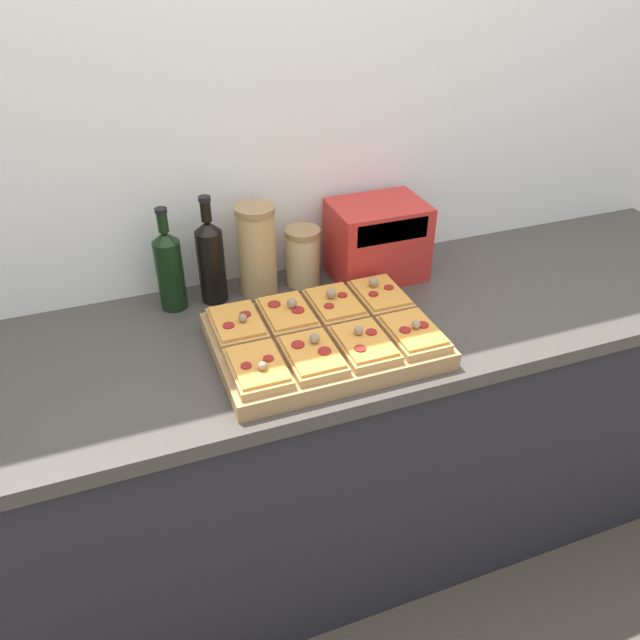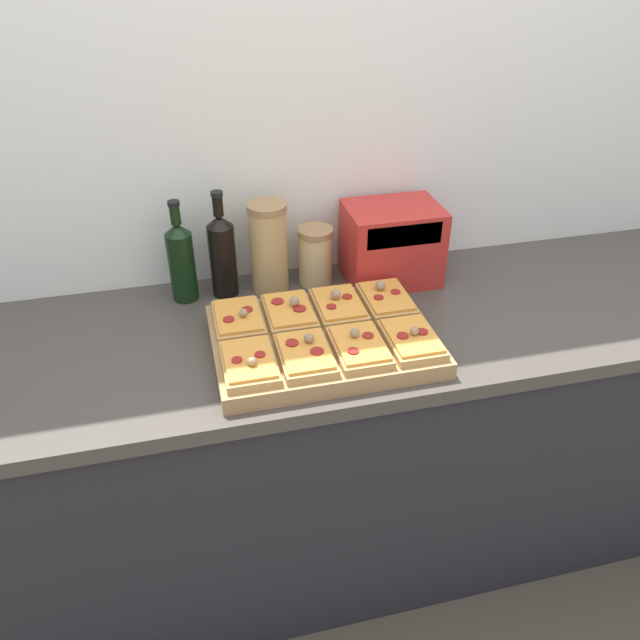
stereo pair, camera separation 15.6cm
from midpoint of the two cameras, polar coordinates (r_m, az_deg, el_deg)
name	(u,v)px [view 1 (the left image)]	position (r m, az deg, el deg)	size (l,w,h in m)	color
ground_plane	(372,616)	(2.12, 2.44, -25.53)	(12.00, 12.00, 0.00)	#4C4238
wall_back	(292,149)	(1.82, -5.08, 15.29)	(6.00, 0.06, 2.50)	silver
kitchen_counter	(335,441)	(1.95, -0.93, -11.10)	(2.63, 0.67, 0.89)	#232328
cutting_board	(324,340)	(1.56, -2.48, -1.96)	(0.55, 0.40, 0.04)	#A37A4C
pizza_slice_back_left	(237,324)	(1.58, -10.41, -0.45)	(0.12, 0.18, 0.05)	tan
pizza_slice_back_midleft	(287,314)	(1.60, -5.81, 0.49)	(0.12, 0.18, 0.05)	tan
pizza_slice_back_midright	(335,304)	(1.63, -1.37, 1.37)	(0.12, 0.18, 0.06)	tan
pizza_slice_back_right	(380,295)	(1.67, 2.88, 2.21)	(0.12, 0.18, 0.05)	tan
pizza_slice_front_left	(258,367)	(1.43, -8.86, -4.42)	(0.12, 0.18, 0.05)	tan
pizza_slice_front_midleft	(312,355)	(1.45, -3.79, -3.31)	(0.12, 0.18, 0.05)	tan
pizza_slice_front_midright	(364,344)	(1.48, 1.06, -2.27)	(0.12, 0.18, 0.05)	tan
pizza_slice_front_right	(413,333)	(1.53, 5.67, -1.26)	(0.12, 0.18, 0.05)	tan
olive_oil_bottle	(169,268)	(1.74, -16.13, 4.48)	(0.07, 0.07, 0.29)	black
wine_bottle	(211,259)	(1.75, -12.49, 5.37)	(0.07, 0.07, 0.31)	black
grain_jar_tall	(257,250)	(1.76, -8.33, 6.27)	(0.11, 0.11, 0.26)	tan
grain_jar_short	(303,257)	(1.81, -4.05, 5.74)	(0.10, 0.10, 0.17)	tan
toaster_oven	(377,240)	(1.84, 2.81, 7.24)	(0.29, 0.20, 0.23)	red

